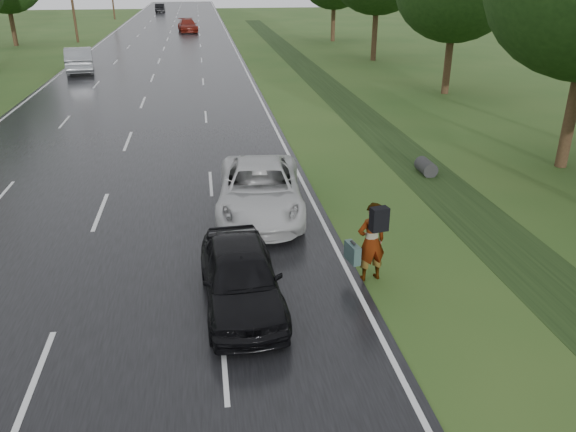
% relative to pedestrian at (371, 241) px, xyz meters
% --- Properties ---
extents(ground, '(220.00, 220.00, 0.00)m').
position_rel_pedestrian_xyz_m(ground, '(-7.18, -2.72, -1.05)').
color(ground, '#2C4E1B').
rests_on(ground, ground).
extents(road, '(14.00, 180.00, 0.04)m').
position_rel_pedestrian_xyz_m(road, '(-7.18, 42.28, -1.03)').
color(road, black).
rests_on(road, ground).
extents(edge_stripe_east, '(0.12, 180.00, 0.01)m').
position_rel_pedestrian_xyz_m(edge_stripe_east, '(-0.43, 42.28, -1.01)').
color(edge_stripe_east, silver).
rests_on(edge_stripe_east, road).
extents(edge_stripe_west, '(0.12, 180.00, 0.01)m').
position_rel_pedestrian_xyz_m(edge_stripe_west, '(-13.93, 42.28, -1.01)').
color(edge_stripe_west, silver).
rests_on(edge_stripe_west, road).
extents(center_line, '(0.12, 180.00, 0.01)m').
position_rel_pedestrian_xyz_m(center_line, '(-7.18, 42.28, -1.01)').
color(center_line, silver).
rests_on(center_line, road).
extents(drainage_ditch, '(2.20, 120.00, 0.56)m').
position_rel_pedestrian_xyz_m(drainage_ditch, '(4.32, 15.99, -1.01)').
color(drainage_ditch, black).
rests_on(drainage_ditch, ground).
extents(pedestrian, '(1.01, 0.77, 2.04)m').
position_rel_pedestrian_xyz_m(pedestrian, '(0.00, 0.00, 0.00)').
color(pedestrian, '#A5998C').
rests_on(pedestrian, ground).
extents(white_pickup, '(3.04, 5.71, 1.53)m').
position_rel_pedestrian_xyz_m(white_pickup, '(-2.20, 4.48, -0.25)').
color(white_pickup, silver).
rests_on(white_pickup, road).
extents(dark_sedan, '(1.88, 4.30, 1.44)m').
position_rel_pedestrian_xyz_m(dark_sedan, '(-3.18, -0.72, -0.29)').
color(dark_sedan, black).
rests_on(dark_sedan, road).
extents(silver_sedan, '(2.76, 5.63, 1.78)m').
position_rel_pedestrian_xyz_m(silver_sedan, '(-12.62, 32.74, -0.12)').
color(silver_sedan, gray).
rests_on(silver_sedan, road).
extents(far_car_red, '(2.66, 5.36, 1.50)m').
position_rel_pedestrian_xyz_m(far_car_red, '(-5.05, 60.86, -0.26)').
color(far_car_red, maroon).
rests_on(far_car_red, road).
extents(far_car_dark, '(1.58, 4.50, 1.48)m').
position_rel_pedestrian_xyz_m(far_car_dark, '(-10.25, 96.37, -0.27)').
color(far_car_dark, black).
rests_on(far_car_dark, road).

